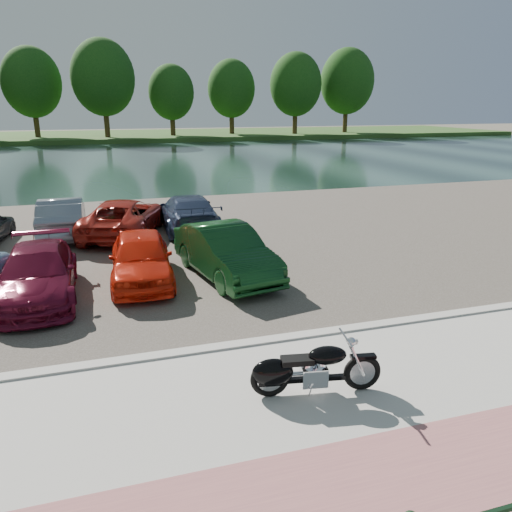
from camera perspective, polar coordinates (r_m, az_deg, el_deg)
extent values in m
plane|color=#595447|center=(9.75, 11.98, -14.10)|extent=(200.00, 200.00, 0.00)
cube|color=#B8B5AE|center=(9.00, 15.18, -16.83)|extent=(60.00, 6.00, 0.10)
cube|color=#94535A|center=(8.01, 21.28, -21.79)|extent=(60.00, 2.00, 0.01)
cube|color=#B8B5AE|center=(11.27, 7.07, -8.91)|extent=(60.00, 0.30, 0.14)
cube|color=#3F3A33|center=(19.34, -3.82, 2.16)|extent=(60.00, 18.00, 0.04)
cube|color=#172A26|center=(47.65, -12.15, 10.69)|extent=(120.00, 40.00, 0.00)
cube|color=#284B1A|center=(79.45, -14.45, 13.17)|extent=(120.00, 24.00, 0.60)
cylinder|color=#3B2A15|center=(75.02, -23.88, 14.38)|extent=(0.70, 0.70, 5.40)
ellipsoid|color=#133B10|center=(75.04, -24.29, 17.66)|extent=(7.56, 7.56, 9.07)
cylinder|color=#3B2A15|center=(71.83, -16.76, 15.21)|extent=(0.70, 0.70, 5.85)
ellipsoid|color=#133B10|center=(71.88, -17.10, 18.93)|extent=(8.19, 8.19, 9.83)
cylinder|color=#3B2A15|center=(73.95, -9.52, 15.19)|extent=(0.70, 0.70, 4.50)
ellipsoid|color=#133B10|center=(73.93, -9.66, 17.98)|extent=(6.30, 6.30, 7.56)
cylinder|color=#3B2A15|center=(77.07, -2.80, 15.63)|extent=(0.70, 0.70, 4.95)
ellipsoid|color=#133B10|center=(77.08, -2.84, 18.57)|extent=(6.93, 6.93, 8.32)
cylinder|color=#3B2A15|center=(77.19, 4.48, 15.77)|extent=(0.70, 0.70, 5.40)
ellipsoid|color=#133B10|center=(77.21, 4.56, 18.97)|extent=(7.56, 7.56, 9.07)
cylinder|color=#3B2A15|center=(82.16, 10.19, 15.79)|extent=(0.70, 0.70, 5.85)
ellipsoid|color=#133B10|center=(82.21, 10.37, 19.05)|extent=(8.19, 8.19, 9.83)
torus|color=black|center=(9.22, 12.02, -12.87)|extent=(0.69, 0.23, 0.68)
torus|color=black|center=(8.84, 1.58, -13.85)|extent=(0.69, 0.23, 0.68)
cylinder|color=#B2B2B7|center=(9.22, 12.02, -12.87)|extent=(0.46, 0.14, 0.46)
cylinder|color=#B2B2B7|center=(8.84, 1.58, -13.85)|extent=(0.46, 0.14, 0.46)
cylinder|color=silver|center=(8.95, 11.50, -11.58)|extent=(0.33, 0.10, 0.63)
cylinder|color=silver|center=(9.11, 11.09, -11.00)|extent=(0.33, 0.10, 0.63)
cylinder|color=silver|center=(8.80, 10.25, -9.20)|extent=(0.16, 0.75, 0.04)
sphere|color=silver|center=(8.86, 10.85, -9.61)|extent=(0.18, 0.18, 0.16)
sphere|color=silver|center=(8.88, 11.28, -9.57)|extent=(0.13, 0.13, 0.11)
cube|color=black|center=(9.07, 12.15, -11.17)|extent=(0.47, 0.21, 0.06)
cube|color=black|center=(9.03, 6.91, -13.73)|extent=(1.20, 0.30, 0.08)
cube|color=silver|center=(8.98, 6.60, -13.38)|extent=(0.50, 0.39, 0.34)
cylinder|color=silver|center=(8.90, 7.29, -12.21)|extent=(0.27, 0.22, 0.27)
cylinder|color=silver|center=(8.86, 6.01, -12.32)|extent=(0.27, 0.22, 0.27)
ellipsoid|color=black|center=(8.85, 8.16, -11.17)|extent=(0.73, 0.47, 0.32)
cube|color=black|center=(8.76, 4.73, -11.80)|extent=(0.59, 0.37, 0.10)
ellipsoid|color=black|center=(8.79, 1.91, -13.15)|extent=(0.77, 0.45, 0.50)
cube|color=black|center=(8.82, 1.58, -13.57)|extent=(0.42, 0.24, 0.30)
cylinder|color=silver|center=(9.12, 4.45, -13.75)|extent=(1.10, 0.27, 0.09)
cylinder|color=silver|center=(9.08, 4.46, -13.31)|extent=(1.10, 0.27, 0.09)
cylinder|color=#B2B2B7|center=(8.92, 6.20, -15.23)|extent=(0.05, 0.14, 0.22)
imported|color=#5C0D24|center=(14.23, -23.69, -1.87)|extent=(2.00, 4.71, 1.36)
imported|color=red|center=(14.63, -13.02, -0.16)|extent=(1.94, 4.32, 1.44)
imported|color=#0F3816|center=(14.67, -3.48, 0.48)|extent=(2.47, 4.86, 1.53)
imported|color=slate|center=(20.65, -21.27, 4.18)|extent=(1.62, 4.57, 1.50)
imported|color=#A3251B|center=(19.96, -14.93, 4.27)|extent=(3.82, 5.66, 1.44)
imported|color=navy|center=(20.28, -7.79, 4.92)|extent=(2.10, 5.07, 1.46)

